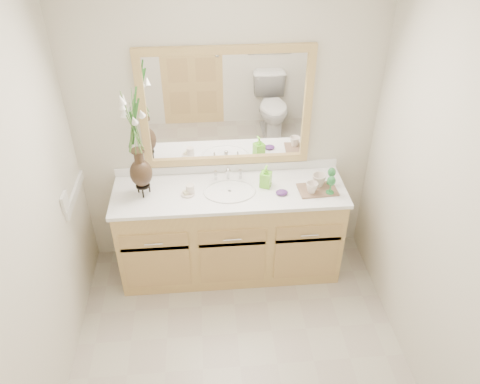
{
  "coord_description": "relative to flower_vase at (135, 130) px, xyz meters",
  "views": [
    {
      "loc": [
        -0.17,
        -1.99,
        2.95
      ],
      "look_at": [
        0.05,
        0.65,
        1.07
      ],
      "focal_mm": 35.0,
      "sensor_mm": 36.0,
      "label": 1
    }
  ],
  "objects": [
    {
      "name": "floor",
      "position": [
        0.67,
        -1.02,
        -1.38
      ],
      "size": [
        2.6,
        2.6,
        0.0
      ],
      "primitive_type": "plane",
      "color": "#BBB5A0",
      "rests_on": "ground"
    },
    {
      "name": "ceiling",
      "position": [
        0.67,
        -1.02,
        1.02
      ],
      "size": [
        2.4,
        2.6,
        0.02
      ],
      "primitive_type": "cube",
      "color": "white",
      "rests_on": "wall_back"
    },
    {
      "name": "wall_back",
      "position": [
        0.67,
        0.28,
        -0.18
      ],
      "size": [
        2.4,
        0.02,
        2.4
      ],
      "primitive_type": "cube",
      "color": "beige",
      "rests_on": "floor"
    },
    {
      "name": "wall_left",
      "position": [
        -0.53,
        -1.02,
        -0.18
      ],
      "size": [
        0.02,
        2.6,
        2.4
      ],
      "primitive_type": "cube",
      "color": "beige",
      "rests_on": "floor"
    },
    {
      "name": "wall_right",
      "position": [
        1.87,
        -1.02,
        -0.18
      ],
      "size": [
        0.02,
        2.6,
        2.4
      ],
      "primitive_type": "cube",
      "color": "beige",
      "rests_on": "floor"
    },
    {
      "name": "vanity",
      "position": [
        0.67,
        -0.01,
        -0.98
      ],
      "size": [
        1.8,
        0.55,
        0.8
      ],
      "color": "#D5B668",
      "rests_on": "floor"
    },
    {
      "name": "counter",
      "position": [
        0.67,
        -0.01,
        -0.57
      ],
      "size": [
        1.84,
        0.57,
        0.03
      ],
      "primitive_type": "cube",
      "color": "white",
      "rests_on": "vanity"
    },
    {
      "name": "sink",
      "position": [
        0.67,
        -0.02,
        -0.61
      ],
      "size": [
        0.38,
        0.34,
        0.23
      ],
      "color": "white",
      "rests_on": "counter"
    },
    {
      "name": "mirror",
      "position": [
        0.67,
        0.26,
        0.02
      ],
      "size": [
        1.32,
        0.04,
        0.97
      ],
      "color": "white",
      "rests_on": "wall_back"
    },
    {
      "name": "switch_plate",
      "position": [
        -0.52,
        -0.26,
        -0.4
      ],
      "size": [
        0.02,
        0.12,
        0.12
      ],
      "primitive_type": "cube",
      "color": "white",
      "rests_on": "wall_left"
    },
    {
      "name": "flower_vase",
      "position": [
        0.0,
        0.0,
        0.0
      ],
      "size": [
        0.2,
        0.2,
        0.82
      ],
      "rotation": [
        0.0,
        0.0,
        0.41
      ],
      "color": "black",
      "rests_on": "counter"
    },
    {
      "name": "tumbler",
      "position": [
        0.36,
        -0.03,
        -0.51
      ],
      "size": [
        0.06,
        0.06,
        0.08
      ],
      "primitive_type": "cylinder",
      "color": "beige",
      "rests_on": "counter"
    },
    {
      "name": "soap_dish",
      "position": [
        0.34,
        -0.04,
        -0.54
      ],
      "size": [
        0.11,
        0.11,
        0.03
      ],
      "color": "beige",
      "rests_on": "counter"
    },
    {
      "name": "soap_bottle",
      "position": [
        0.96,
        0.03,
        -0.47
      ],
      "size": [
        0.1,
        0.1,
        0.17
      ],
      "primitive_type": "imported",
      "rotation": [
        0.0,
        0.0,
        -0.4
      ],
      "color": "#70D532",
      "rests_on": "counter"
    },
    {
      "name": "purple_dish",
      "position": [
        1.07,
        -0.1,
        -0.54
      ],
      "size": [
        0.1,
        0.08,
        0.03
      ],
      "primitive_type": "ellipsoid",
      "rotation": [
        0.0,
        0.0,
        0.06
      ],
      "color": "#4B2369",
      "rests_on": "counter"
    },
    {
      "name": "tray",
      "position": [
        1.36,
        -0.07,
        -0.55
      ],
      "size": [
        0.31,
        0.22,
        0.01
      ],
      "primitive_type": "cube",
      "rotation": [
        0.0,
        0.0,
        0.06
      ],
      "color": "brown",
      "rests_on": "counter"
    },
    {
      "name": "mug_left",
      "position": [
        1.3,
        -0.11,
        -0.49
      ],
      "size": [
        0.11,
        0.11,
        0.09
      ],
      "primitive_type": "imported",
      "rotation": [
        0.0,
        0.0,
        -0.26
      ],
      "color": "beige",
      "rests_on": "tray"
    },
    {
      "name": "mug_right",
      "position": [
        1.37,
        -0.02,
        -0.49
      ],
      "size": [
        0.14,
        0.14,
        0.11
      ],
      "primitive_type": "imported",
      "rotation": [
        0.0,
        0.0,
        0.38
      ],
      "color": "beige",
      "rests_on": "tray"
    },
    {
      "name": "goblet_front",
      "position": [
        1.44,
        -0.13,
        -0.44
      ],
      "size": [
        0.07,
        0.07,
        0.15
      ],
      "color": "#277637",
      "rests_on": "tray"
    },
    {
      "name": "goblet_back",
      "position": [
        1.47,
        0.0,
        -0.44
      ],
      "size": [
        0.06,
        0.06,
        0.14
      ],
      "color": "#277637",
      "rests_on": "tray"
    }
  ]
}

